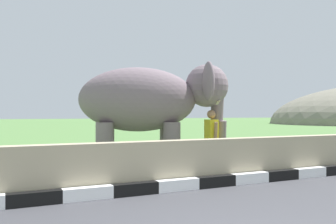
% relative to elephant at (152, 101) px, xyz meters
% --- Properties ---
extents(striped_curb, '(16.20, 0.20, 0.24)m').
position_rel_elephant_xyz_m(striped_curb, '(-1.79, -2.40, -1.77)').
color(striped_curb, white).
rests_on(striped_curb, ground_plane).
extents(barrier_parapet, '(28.00, 0.36, 1.00)m').
position_rel_elephant_xyz_m(barrier_parapet, '(0.56, -2.10, -1.39)').
color(barrier_parapet, tan).
rests_on(barrier_parapet, ground_plane).
extents(elephant, '(4.08, 2.99, 2.90)m').
position_rel_elephant_xyz_m(elephant, '(0.00, 0.00, 0.00)').
color(elephant, slate).
rests_on(elephant, ground_plane).
extents(person_handler, '(0.29, 0.68, 1.66)m').
position_rel_elephant_xyz_m(person_handler, '(1.42, -0.70, -0.96)').
color(person_handler, navy).
rests_on(person_handler, ground_plane).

